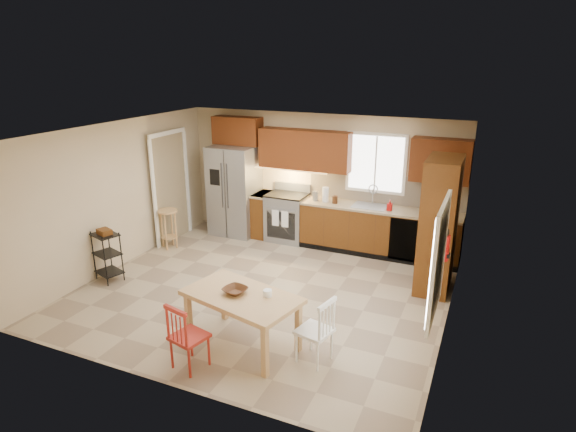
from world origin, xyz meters
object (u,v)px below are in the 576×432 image
(bar_stool, at_px, (169,229))
(utility_cart, at_px, (108,256))
(pantry, at_px, (439,225))
(range_stove, at_px, (287,218))
(fire_extinguisher, at_px, (445,248))
(chair_white, at_px, (314,330))
(soap_bottle, at_px, (390,205))
(dining_table, at_px, (242,320))
(table_jar, at_px, (268,295))
(refrigerator, at_px, (235,190))
(table_bowl, at_px, (235,294))
(chair_red, at_px, (189,335))

(bar_stool, bearing_deg, utility_cart, -111.01)
(pantry, bearing_deg, range_stove, 161.71)
(fire_extinguisher, bearing_deg, chair_white, -128.94)
(soap_bottle, xyz_separation_m, dining_table, (-1.06, -3.55, -0.64))
(table_jar, xyz_separation_m, utility_cart, (-3.24, 0.69, -0.32))
(pantry, height_order, utility_cart, pantry)
(refrigerator, distance_m, dining_table, 4.20)
(refrigerator, distance_m, pantry, 4.23)
(range_stove, bearing_deg, table_jar, -70.03)
(chair_white, bearing_deg, fire_extinguisher, -25.44)
(table_bowl, bearing_deg, fire_extinguisher, 34.94)
(range_stove, bearing_deg, pantry, -18.29)
(soap_bottle, bearing_deg, utility_cart, -145.11)
(chair_red, bearing_deg, range_stove, 111.79)
(chair_white, bearing_deg, table_jar, 99.91)
(chair_red, xyz_separation_m, chair_white, (1.30, 0.70, 0.00))
(refrigerator, distance_m, fire_extinguisher, 4.76)
(table_bowl, relative_size, bar_stool, 0.38)
(soap_bottle, distance_m, chair_red, 4.47)
(refrigerator, xyz_separation_m, dining_table, (2.12, -3.58, -0.56))
(table_bowl, bearing_deg, chair_red, -111.80)
(dining_table, height_order, bar_stool, bar_stool)
(refrigerator, bearing_deg, range_stove, 2.99)
(fire_extinguisher, bearing_deg, utility_cart, -170.86)
(dining_table, xyz_separation_m, table_jar, (0.31, 0.09, 0.39))
(soap_bottle, height_order, chair_white, soap_bottle)
(table_jar, bearing_deg, table_bowl, -167.47)
(refrigerator, bearing_deg, chair_red, -67.24)
(chair_white, height_order, table_jar, chair_white)
(refrigerator, xyz_separation_m, fire_extinguisher, (4.33, -1.98, 0.19))
(refrigerator, xyz_separation_m, bar_stool, (-0.75, -1.24, -0.53))
(refrigerator, bearing_deg, pantry, -12.62)
(utility_cart, bearing_deg, table_jar, 6.92)
(range_stove, relative_size, fire_extinguisher, 2.56)
(table_bowl, xyz_separation_m, bar_stool, (-2.79, 2.34, -0.33))
(refrigerator, xyz_separation_m, table_bowl, (2.03, -3.58, -0.20))
(soap_bottle, height_order, pantry, pantry)
(table_bowl, height_order, table_jar, table_jar)
(table_jar, bearing_deg, pantry, 56.60)
(table_bowl, bearing_deg, chair_white, 2.75)
(chair_white, bearing_deg, range_stove, 41.71)
(range_stove, bearing_deg, chair_red, -81.72)
(pantry, height_order, table_jar, pantry)
(dining_table, bearing_deg, fire_extinguisher, 49.53)
(pantry, relative_size, utility_cart, 2.49)
(soap_bottle, xyz_separation_m, chair_white, (-0.11, -3.50, -0.57))
(range_stove, height_order, chair_white, range_stove)
(range_stove, relative_size, pantry, 0.44)
(bar_stool, bearing_deg, soap_bottle, -2.03)
(table_jar, xyz_separation_m, bar_stool, (-3.19, 2.25, -0.36))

